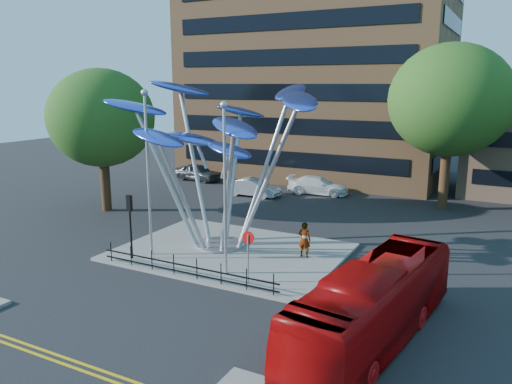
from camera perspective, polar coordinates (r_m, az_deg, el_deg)
The scene contains 18 objects.
ground at distance 22.78m, azimuth -8.50°, elevation -11.72°, with size 120.00×120.00×0.00m, color black.
traffic_island at distance 27.93m, azimuth -2.90°, elevation -6.83°, with size 12.00×9.00×0.15m, color slate.
double_yellow_near at distance 18.83m, azimuth -19.82°, elevation -17.79°, with size 40.00×0.12×0.01m, color gold.
double_yellow_far at distance 18.66m, azimuth -20.52°, elevation -18.14°, with size 40.00×0.12×0.01m, color gold.
brick_tower at distance 52.40m, azimuth 7.18°, elevation 18.53°, with size 25.00×15.00×30.00m, color #91643F.
tree_right at distance 38.98m, azimuth 21.34°, elevation 9.73°, with size 8.80×8.80×12.11m.
tree_left at distance 37.67m, azimuth -17.27°, elevation 8.05°, with size 7.60×7.60×10.32m.
leaf_sculpture at distance 27.63m, azimuth -4.26°, elevation 7.39°, with size 12.72×9.54×9.51m.
street_lamp_left at distance 26.66m, azimuth -12.30°, elevation 3.68°, with size 0.36×0.36×8.80m.
street_lamp_right at distance 23.41m, azimuth -3.59°, elevation 2.13°, with size 0.36×0.36×8.30m.
traffic_light_island at distance 26.78m, azimuth -14.22°, elevation -2.37°, with size 0.28×0.18×3.42m.
no_entry_sign_island at distance 23.10m, azimuth -0.90°, elevation -6.40°, with size 0.60×0.10×2.45m.
pedestrian_railing_front at distance 24.39m, azimuth -8.10°, elevation -8.65°, with size 10.00×0.06×1.00m.
red_bus at distance 18.88m, azimuth 13.34°, elevation -12.36°, with size 2.43×10.39×2.89m, color #940607.
pedestrian at distance 26.73m, azimuth 5.56°, elevation -5.43°, with size 0.70×0.46×1.91m, color gray.
parked_car_left at distance 48.72m, azimuth -6.67°, elevation 2.26°, with size 1.91×4.75×1.62m, color #393C40.
parked_car_mid at distance 41.57m, azimuth -0.31°, elevation 0.51°, with size 1.56×4.46×1.47m, color #B6BABF.
parked_car_right at distance 42.66m, azimuth 7.09°, elevation 0.74°, with size 2.08×5.13×1.49m, color silver.
Camera 1 is at (12.45, -16.70, 9.21)m, focal length 35.00 mm.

